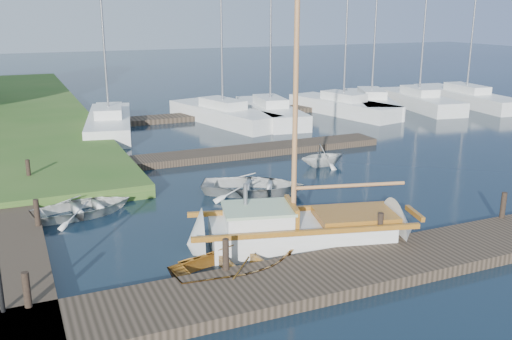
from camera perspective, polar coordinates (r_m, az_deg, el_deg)
name	(u,v)px	position (r m, az deg, el deg)	size (l,w,h in m)	color
ground	(256,204)	(19.57, 0.00, -3.38)	(160.00, 160.00, 0.00)	black
near_dock	(353,270)	(14.63, 9.65, -9.82)	(18.00, 2.20, 0.30)	#2C241A
left_dock	(1,213)	(19.94, -24.11, -3.99)	(2.20, 18.00, 0.30)	#2C241A
far_dock	(239,152)	(26.03, -1.74, 1.79)	(14.00, 1.60, 0.30)	#2C241A
pontoon	(297,109)	(37.79, 4.13, 6.12)	(30.00, 1.60, 0.30)	#2C241A
mooring_post_0	(27,290)	(13.22, -21.95, -11.05)	(0.16, 0.16, 0.80)	black
mooring_post_1	(226,254)	(13.95, -3.04, -8.42)	(0.16, 0.16, 0.80)	black
mooring_post_2	(380,227)	(15.97, 12.31, -5.59)	(0.16, 0.16, 0.80)	black
mooring_post_3	(503,205)	(18.86, 23.49, -3.24)	(0.16, 0.16, 0.80)	black
mooring_post_4	(37,213)	(17.87, -21.06, -3.99)	(0.16, 0.16, 0.80)	black
mooring_post_5	(28,170)	(22.66, -21.81, -0.02)	(0.16, 0.16, 0.80)	black
sailboat	(306,233)	(16.21, 4.99, -6.28)	(7.41, 3.68, 9.83)	silver
dinghy	(239,259)	(14.50, -1.72, -8.92)	(2.46, 3.45, 0.71)	brown
tender_a	(83,205)	(19.28, -16.91, -3.36)	(2.27, 3.17, 0.66)	silver
tender_c	(253,183)	(20.55, -0.29, -1.33)	(2.63, 3.68, 0.76)	silver
tender_d	(323,154)	(24.34, 6.70, 1.62)	(1.72, 1.99, 1.05)	silver
marina_boat_0	(109,122)	(32.11, -14.45, 4.72)	(3.86, 8.91, 10.27)	silver
marina_boat_2	(223,113)	(33.70, -3.34, 5.70)	(4.24, 8.91, 11.37)	silver
marina_boat_3	(270,111)	(34.46, 1.43, 5.94)	(3.30, 8.48, 10.62)	silver
marina_boat_4	(343,105)	(36.90, 8.72, 6.40)	(3.95, 8.39, 10.01)	silver
marina_boat_5	(371,101)	(38.74, 11.45, 6.73)	(5.44, 8.73, 12.23)	silver
marina_boat_6	(419,100)	(40.42, 15.96, 6.78)	(3.53, 8.54, 10.41)	silver
marina_boat_7	(466,96)	(42.92, 20.26, 6.91)	(3.29, 10.05, 11.73)	silver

